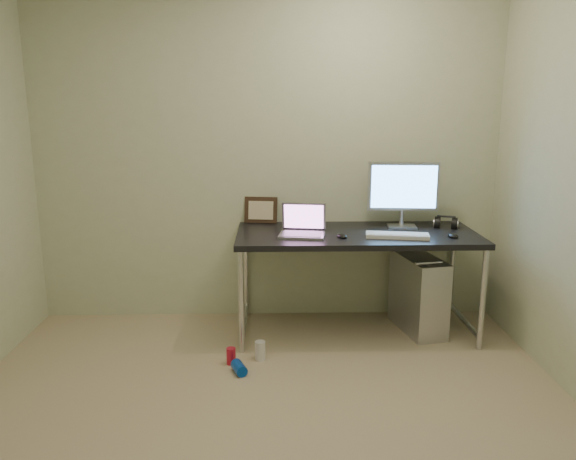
# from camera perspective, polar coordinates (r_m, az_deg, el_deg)

# --- Properties ---
(floor) EXTENTS (3.50, 3.50, 0.00)m
(floor) POSITION_cam_1_polar(r_m,az_deg,el_deg) (2.99, -2.23, -20.72)
(floor) COLOR tan
(floor) RESTS_ON ground
(wall_back) EXTENTS (3.50, 0.02, 2.50)m
(wall_back) POSITION_cam_1_polar(r_m,az_deg,el_deg) (4.26, -2.10, 7.42)
(wall_back) COLOR beige
(wall_back) RESTS_ON ground
(desk) EXTENTS (1.70, 0.75, 0.75)m
(desk) POSITION_cam_1_polar(r_m,az_deg,el_deg) (4.03, 6.99, -1.26)
(desk) COLOR black
(desk) RESTS_ON ground
(tower_computer) EXTENTS (0.34, 0.57, 0.59)m
(tower_computer) POSITION_cam_1_polar(r_m,az_deg,el_deg) (4.26, 13.09, -6.30)
(tower_computer) COLOR silver
(tower_computer) RESTS_ON ground
(cable_a) EXTENTS (0.01, 0.16, 0.69)m
(cable_a) POSITION_cam_1_polar(r_m,az_deg,el_deg) (4.49, 11.59, -3.62)
(cable_a) COLOR black
(cable_a) RESTS_ON ground
(cable_b) EXTENTS (0.02, 0.11, 0.71)m
(cable_b) POSITION_cam_1_polar(r_m,az_deg,el_deg) (4.50, 12.76, -3.91)
(cable_b) COLOR black
(cable_b) RESTS_ON ground
(can_red) EXTENTS (0.07, 0.07, 0.11)m
(can_red) POSITION_cam_1_polar(r_m,az_deg,el_deg) (3.73, -5.80, -12.62)
(can_red) COLOR red
(can_red) RESTS_ON ground
(can_white) EXTENTS (0.09, 0.09, 0.13)m
(can_white) POSITION_cam_1_polar(r_m,az_deg,el_deg) (3.76, -2.85, -12.14)
(can_white) COLOR silver
(can_white) RESTS_ON ground
(can_blue) EXTENTS (0.11, 0.15, 0.07)m
(can_blue) POSITION_cam_1_polar(r_m,az_deg,el_deg) (3.61, -4.99, -13.78)
(can_blue) COLOR #0B40B5
(can_blue) RESTS_ON ground
(laptop) EXTENTS (0.34, 0.30, 0.21)m
(laptop) POSITION_cam_1_polar(r_m,az_deg,el_deg) (3.91, 1.50, 0.23)
(laptop) COLOR #B7B8BF
(laptop) RESTS_ON desk
(monitor) EXTENTS (0.52, 0.17, 0.48)m
(monitor) POSITION_cam_1_polar(r_m,az_deg,el_deg) (4.18, 11.63, 4.04)
(monitor) COLOR #B7B8BF
(monitor) RESTS_ON desk
(keyboard) EXTENTS (0.44, 0.21, 0.03)m
(keyboard) POSITION_cam_1_polar(r_m,az_deg,el_deg) (3.91, 11.04, -0.54)
(keyboard) COLOR silver
(keyboard) RESTS_ON desk
(mouse_right) EXTENTS (0.07, 0.11, 0.04)m
(mouse_right) POSITION_cam_1_polar(r_m,az_deg,el_deg) (4.00, 16.41, -0.45)
(mouse_right) COLOR black
(mouse_right) RESTS_ON desk
(mouse_left) EXTENTS (0.09, 0.11, 0.04)m
(mouse_left) POSITION_cam_1_polar(r_m,az_deg,el_deg) (3.85, 5.51, -0.51)
(mouse_left) COLOR black
(mouse_left) RESTS_ON desk
(headphones) EXTENTS (0.19, 0.11, 0.11)m
(headphones) POSITION_cam_1_polar(r_m,az_deg,el_deg) (4.30, 15.75, 0.63)
(headphones) COLOR black
(headphones) RESTS_ON desk
(picture_frame) EXTENTS (0.26, 0.10, 0.20)m
(picture_frame) POSITION_cam_1_polar(r_m,az_deg,el_deg) (4.29, -2.78, 2.04)
(picture_frame) COLOR black
(picture_frame) RESTS_ON desk
(webcam) EXTENTS (0.05, 0.04, 0.13)m
(webcam) POSITION_cam_1_polar(r_m,az_deg,el_deg) (4.23, 0.41, 1.88)
(webcam) COLOR silver
(webcam) RESTS_ON desk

